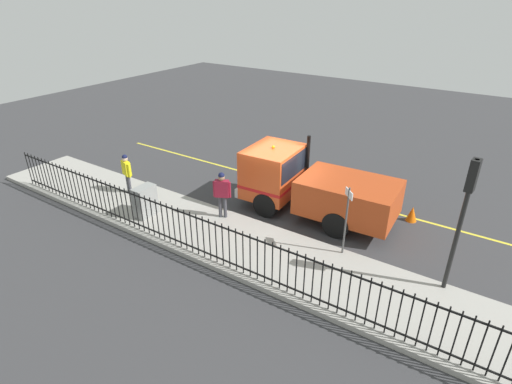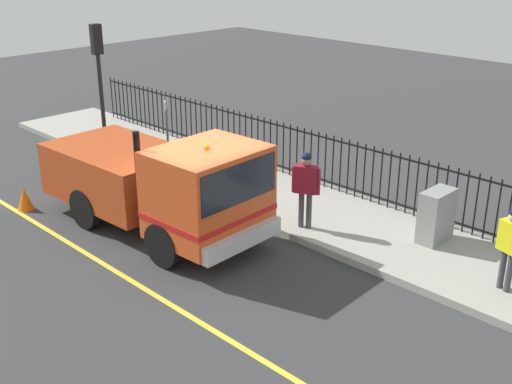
{
  "view_description": "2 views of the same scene",
  "coord_description": "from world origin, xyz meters",
  "px_view_note": "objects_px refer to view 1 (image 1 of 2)",
  "views": [
    {
      "loc": [
        12.22,
        6.91,
        7.75
      ],
      "look_at": [
        0.85,
        -0.61,
        0.89
      ],
      "focal_mm": 28.29,
      "sensor_mm": 36.0,
      "label": 1
    },
    {
      "loc": [
        -8.27,
        -9.96,
        6.4
      ],
      "look_at": [
        0.93,
        -0.83,
        1.21
      ],
      "focal_mm": 45.03,
      "sensor_mm": 36.0,
      "label": 2
    }
  ],
  "objects_px": {
    "pedestrian_distant": "(126,170)",
    "street_sign": "(347,213)",
    "utility_cabinet": "(145,201)",
    "worker_standing": "(222,190)",
    "traffic_cone": "(412,214)",
    "traffic_light_near": "(466,201)",
    "work_truck": "(305,182)"
  },
  "relations": [
    {
      "from": "street_sign",
      "to": "utility_cabinet",
      "type": "bearing_deg",
      "value": -75.92
    },
    {
      "from": "worker_standing",
      "to": "utility_cabinet",
      "type": "relative_size",
      "value": 1.54
    },
    {
      "from": "work_truck",
      "to": "worker_standing",
      "type": "xyz_separation_m",
      "value": [
        2.25,
        -2.22,
        -0.02
      ]
    },
    {
      "from": "utility_cabinet",
      "to": "pedestrian_distant",
      "type": "bearing_deg",
      "value": -114.99
    },
    {
      "from": "traffic_light_near",
      "to": "traffic_cone",
      "type": "relative_size",
      "value": 6.72
    },
    {
      "from": "utility_cabinet",
      "to": "street_sign",
      "type": "bearing_deg",
      "value": 104.08
    },
    {
      "from": "pedestrian_distant",
      "to": "utility_cabinet",
      "type": "height_order",
      "value": "pedestrian_distant"
    },
    {
      "from": "pedestrian_distant",
      "to": "traffic_cone",
      "type": "xyz_separation_m",
      "value": [
        -4.4,
        10.38,
        -0.9
      ]
    },
    {
      "from": "pedestrian_distant",
      "to": "traffic_cone",
      "type": "relative_size",
      "value": 2.89
    },
    {
      "from": "worker_standing",
      "to": "pedestrian_distant",
      "type": "distance_m",
      "value": 4.54
    },
    {
      "from": "worker_standing",
      "to": "traffic_cone",
      "type": "bearing_deg",
      "value": 6.86
    },
    {
      "from": "worker_standing",
      "to": "street_sign",
      "type": "xyz_separation_m",
      "value": [
        -0.3,
        4.61,
        0.35
      ]
    },
    {
      "from": "pedestrian_distant",
      "to": "utility_cabinet",
      "type": "distance_m",
      "value": 2.29
    },
    {
      "from": "pedestrian_distant",
      "to": "street_sign",
      "type": "distance_m",
      "value": 9.17
    },
    {
      "from": "street_sign",
      "to": "work_truck",
      "type": "bearing_deg",
      "value": -129.14
    },
    {
      "from": "worker_standing",
      "to": "pedestrian_distant",
      "type": "relative_size",
      "value": 1.07
    },
    {
      "from": "street_sign",
      "to": "worker_standing",
      "type": "bearing_deg",
      "value": -86.3
    },
    {
      "from": "traffic_cone",
      "to": "street_sign",
      "type": "bearing_deg",
      "value": -19.39
    },
    {
      "from": "pedestrian_distant",
      "to": "traffic_light_near",
      "type": "bearing_deg",
      "value": 21.53
    },
    {
      "from": "utility_cabinet",
      "to": "traffic_cone",
      "type": "bearing_deg",
      "value": 122.69
    },
    {
      "from": "traffic_cone",
      "to": "work_truck",
      "type": "bearing_deg",
      "value": -66.04
    },
    {
      "from": "utility_cabinet",
      "to": "traffic_cone",
      "type": "relative_size",
      "value": 2.01
    },
    {
      "from": "pedestrian_distant",
      "to": "street_sign",
      "type": "bearing_deg",
      "value": 22.71
    },
    {
      "from": "traffic_cone",
      "to": "worker_standing",
      "type": "bearing_deg",
      "value": -56.58
    },
    {
      "from": "traffic_cone",
      "to": "traffic_light_near",
      "type": "bearing_deg",
      "value": 26.98
    },
    {
      "from": "pedestrian_distant",
      "to": "utility_cabinet",
      "type": "relative_size",
      "value": 1.44
    },
    {
      "from": "work_truck",
      "to": "street_sign",
      "type": "xyz_separation_m",
      "value": [
        1.95,
        2.4,
        0.33
      ]
    },
    {
      "from": "traffic_light_near",
      "to": "utility_cabinet",
      "type": "relative_size",
      "value": 3.34
    },
    {
      "from": "worker_standing",
      "to": "traffic_cone",
      "type": "height_order",
      "value": "worker_standing"
    },
    {
      "from": "work_truck",
      "to": "pedestrian_distant",
      "type": "height_order",
      "value": "work_truck"
    },
    {
      "from": "pedestrian_distant",
      "to": "traffic_light_near",
      "type": "relative_size",
      "value": 0.43
    },
    {
      "from": "pedestrian_distant",
      "to": "work_truck",
      "type": "bearing_deg",
      "value": 39.99
    }
  ]
}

